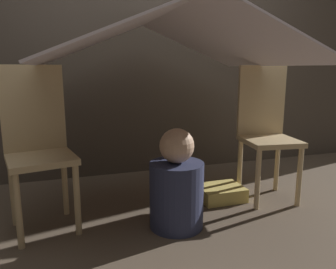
{
  "coord_description": "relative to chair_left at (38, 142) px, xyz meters",
  "views": [
    {
      "loc": [
        -0.63,
        -1.74,
        0.96
      ],
      "look_at": [
        0.0,
        0.23,
        0.54
      ],
      "focal_mm": 35.0,
      "sensor_mm": 36.0,
      "label": 1
    }
  ],
  "objects": [
    {
      "name": "ground_plane",
      "position": [
        0.79,
        -0.31,
        -0.53
      ],
      "size": [
        8.8,
        8.8,
        0.0
      ],
      "primitive_type": "plane",
      "color": "brown"
    },
    {
      "name": "wall_back",
      "position": [
        0.79,
        0.89,
        0.72
      ],
      "size": [
        7.0,
        0.05,
        2.5
      ],
      "color": "#4C4238",
      "rests_on": "ground_plane"
    },
    {
      "name": "chair_left",
      "position": [
        0.0,
        0.0,
        0.0
      ],
      "size": [
        0.44,
        0.44,
        0.98
      ],
      "rotation": [
        0.0,
        0.0,
        0.21
      ],
      "color": "#D1B27F",
      "rests_on": "ground_plane"
    },
    {
      "name": "chair_right",
      "position": [
        1.58,
        0.0,
        0.0
      ],
      "size": [
        0.41,
        0.41,
        0.98
      ],
      "rotation": [
        0.0,
        0.0,
        -0.13
      ],
      "color": "#D1B27F",
      "rests_on": "ground_plane"
    },
    {
      "name": "sheet_canopy",
      "position": [
        0.79,
        -0.07,
        0.61
      ],
      "size": [
        1.56,
        1.33,
        0.33
      ],
      "color": "silver"
    },
    {
      "name": "person_front",
      "position": [
        0.78,
        -0.28,
        -0.27
      ],
      "size": [
        0.33,
        0.33,
        0.62
      ],
      "color": "#2D3351",
      "rests_on": "ground_plane"
    },
    {
      "name": "floor_cushion",
      "position": [
        1.24,
        0.02,
        -0.48
      ],
      "size": [
        0.32,
        0.26,
        0.1
      ],
      "color": "#E5CC66",
      "rests_on": "ground_plane"
    }
  ]
}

